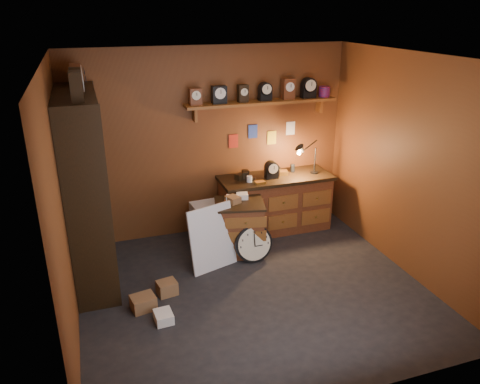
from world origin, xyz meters
name	(u,v)px	position (x,y,z in m)	size (l,w,h in m)	color
floor	(254,290)	(0.00, 0.00, 0.00)	(4.00, 4.00, 0.00)	black
room_shell	(256,150)	(0.04, 0.11, 1.72)	(4.02, 3.62, 2.71)	brown
shelving_unit	(83,182)	(-1.79, 0.98, 1.25)	(0.47, 1.60, 2.58)	black
workbench	(275,200)	(0.88, 1.47, 0.47)	(1.67, 0.66, 1.36)	brown
low_cabinet	(240,225)	(0.14, 0.95, 0.40)	(0.75, 0.68, 0.83)	brown
big_round_clock	(254,244)	(0.24, 0.67, 0.25)	(0.51, 0.17, 0.51)	black
white_panel	(213,266)	(-0.32, 0.68, 0.00)	(0.65, 0.03, 0.86)	silver
mini_fridge	(213,223)	(-0.12, 1.39, 0.28)	(0.57, 0.59, 0.55)	silver
floor_box_a	(143,303)	(-1.30, 0.05, 0.08)	(0.26, 0.22, 0.16)	brown
floor_box_b	(164,317)	(-1.13, -0.25, 0.06)	(0.19, 0.22, 0.11)	white
floor_box_c	(167,288)	(-1.00, 0.25, 0.08)	(0.22, 0.19, 0.17)	brown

